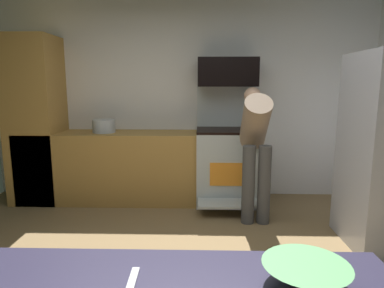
# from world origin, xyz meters

# --- Properties ---
(wall_back) EXTENTS (5.20, 0.12, 2.60)m
(wall_back) POSITION_xyz_m (0.00, 2.34, 1.30)
(wall_back) COLOR silver
(wall_back) RESTS_ON ground
(lower_cabinet_run) EXTENTS (2.40, 0.60, 0.90)m
(lower_cabinet_run) POSITION_xyz_m (-0.90, 1.98, 0.45)
(lower_cabinet_run) COLOR #A47939
(lower_cabinet_run) RESTS_ON ground
(cabinet_column) EXTENTS (0.60, 0.60, 2.10)m
(cabinet_column) POSITION_xyz_m (-1.90, 1.98, 1.05)
(cabinet_column) COLOR #A47939
(cabinet_column) RESTS_ON ground
(oven_range) EXTENTS (0.76, 0.95, 1.48)m
(oven_range) POSITION_xyz_m (0.54, 1.97, 0.51)
(oven_range) COLOR #B3BCB9
(oven_range) RESTS_ON ground
(microwave) EXTENTS (0.74, 0.38, 0.35)m
(microwave) POSITION_xyz_m (0.54, 2.06, 1.65)
(microwave) COLOR black
(microwave) RESTS_ON oven_range
(person_cook) EXTENTS (0.31, 0.68, 1.47)m
(person_cook) POSITION_xyz_m (0.81, 1.44, 0.88)
(person_cook) COLOR #434343
(person_cook) RESTS_ON ground
(mixing_bowl_small) EXTENTS (0.26, 0.26, 0.07)m
(mixing_bowl_small) POSITION_xyz_m (0.52, -1.32, 0.94)
(mixing_bowl_small) COLOR #59995D
(mixing_bowl_small) RESTS_ON counter_island
(stock_pot) EXTENTS (0.29, 0.29, 0.16)m
(stock_pot) POSITION_xyz_m (-1.03, 1.98, 0.98)
(stock_pot) COLOR #AFB7BF
(stock_pot) RESTS_ON lower_cabinet_run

